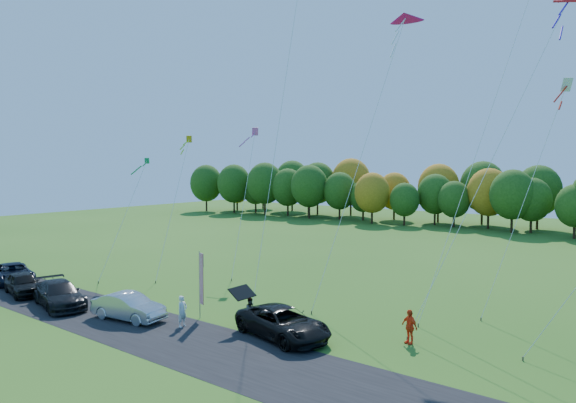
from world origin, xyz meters
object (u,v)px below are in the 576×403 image
Objects in this scene: silver_sedan at (129,307)px; person_east at (409,327)px; black_suv at (283,323)px; feather_flag at (201,278)px.

silver_sedan is 16.86m from person_east.
black_suv is 1.43× the size of feather_flag.
silver_sedan is (-9.61, -3.15, -0.03)m from black_suv.
black_suv is at bearing 3.29° from feather_flag.
feather_flag reaches higher than black_suv.
person_east reaches higher than silver_sedan.
black_suv reaches higher than silver_sedan.
person_east is (5.94, 3.35, 0.08)m from black_suv.
silver_sedan is 2.65× the size of person_east.
black_suv is 3.27× the size of person_east.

